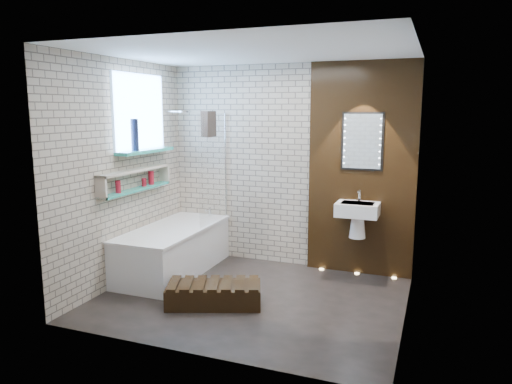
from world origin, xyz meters
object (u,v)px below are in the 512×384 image
at_px(washbasin, 357,214).
at_px(led_mirror, 362,141).
at_px(walnut_step, 214,295).
at_px(bath_screen, 213,169).
at_px(bathtub, 174,250).

bearing_deg(washbasin, led_mirror, 90.00).
relative_size(washbasin, walnut_step, 0.59).
height_order(bath_screen, washbasin, bath_screen).
xyz_separation_m(bathtub, led_mirror, (2.17, 0.78, 1.36)).
bearing_deg(bath_screen, bathtub, -128.90).
bearing_deg(walnut_step, washbasin, 47.68).
xyz_separation_m(washbasin, walnut_step, (-1.25, -1.37, -0.68)).
relative_size(bath_screen, led_mirror, 2.00).
relative_size(bathtub, bath_screen, 1.24).
distance_m(washbasin, led_mirror, 0.88).
bearing_deg(led_mirror, walnut_step, -129.24).
xyz_separation_m(bath_screen, washbasin, (1.82, 0.18, -0.49)).
relative_size(bathtub, washbasin, 3.00).
height_order(washbasin, led_mirror, led_mirror).
bearing_deg(bath_screen, walnut_step, -64.47).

